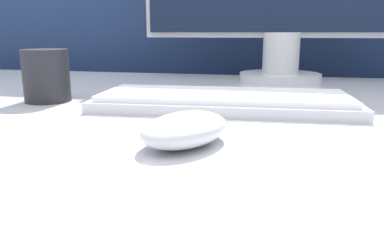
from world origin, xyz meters
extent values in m
cube|color=navy|center=(0.00, 0.69, 0.71)|extent=(5.00, 0.03, 1.41)
ellipsoid|color=silver|center=(-0.04, -0.09, 0.73)|extent=(0.11, 0.13, 0.03)
cube|color=silver|center=(-0.02, 0.11, 0.72)|extent=(0.39, 0.17, 0.02)
cube|color=white|center=(-0.02, 0.11, 0.74)|extent=(0.37, 0.15, 0.01)
cylinder|color=silver|center=(0.07, 0.44, 0.73)|extent=(0.19, 0.19, 0.02)
cylinder|color=silver|center=(0.07, 0.44, 0.78)|extent=(0.08, 0.08, 0.09)
cylinder|color=#232328|center=(-0.31, 0.10, 0.76)|extent=(0.07, 0.07, 0.09)
camera|label=1|loc=(0.05, -0.45, 0.83)|focal=35.00mm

